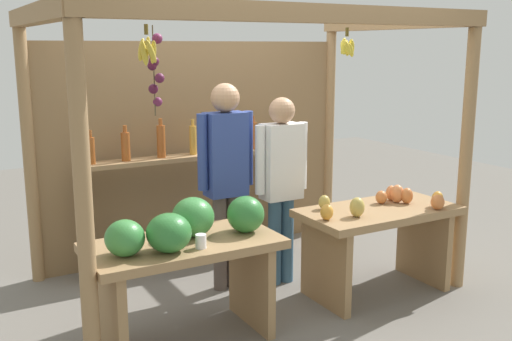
{
  "coord_description": "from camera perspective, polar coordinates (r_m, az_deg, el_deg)",
  "views": [
    {
      "loc": [
        -2.24,
        -4.16,
        1.95
      ],
      "look_at": [
        0.0,
        -0.18,
        1.0
      ],
      "focal_mm": 41.89,
      "sensor_mm": 36.0,
      "label": 1
    }
  ],
  "objects": [
    {
      "name": "ground_plane",
      "position": [
        5.11,
        -1.02,
        -10.63
      ],
      "size": [
        12.0,
        12.0,
        0.0
      ],
      "primitive_type": "plane",
      "color": "slate",
      "rests_on": "ground"
    },
    {
      "name": "market_stall",
      "position": [
        5.13,
        -3.34,
        4.46
      ],
      "size": [
        3.13,
        1.94,
        2.21
      ],
      "color": "#99754C",
      "rests_on": "ground"
    },
    {
      "name": "fruit_counter_left",
      "position": [
        3.95,
        -6.73,
        -7.58
      ],
      "size": [
        1.26,
        0.66,
        0.97
      ],
      "color": "#99754C",
      "rests_on": "ground"
    },
    {
      "name": "fruit_counter_right",
      "position": [
        4.84,
        11.64,
        -5.46
      ],
      "size": [
        1.26,
        0.64,
        0.85
      ],
      "color": "#99754C",
      "rests_on": "ground"
    },
    {
      "name": "bottle_shelf_unit",
      "position": [
        5.4,
        -5.87,
        -0.55
      ],
      "size": [
        2.01,
        0.22,
        1.34
      ],
      "color": "#99754C",
      "rests_on": "ground"
    },
    {
      "name": "vendor_man",
      "position": [
        4.72,
        -2.9,
        0.29
      ],
      "size": [
        0.48,
        0.23,
        1.67
      ],
      "rotation": [
        0.0,
        0.0,
        0.17
      ],
      "color": "brown",
      "rests_on": "ground"
    },
    {
      "name": "vendor_woman",
      "position": [
        4.84,
        2.44,
        -0.4
      ],
      "size": [
        0.48,
        0.21,
        1.55
      ],
      "rotation": [
        0.0,
        0.0,
        0.03
      ],
      "color": "#355B77",
      "rests_on": "ground"
    }
  ]
}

